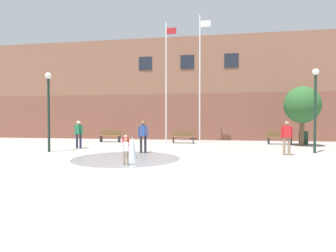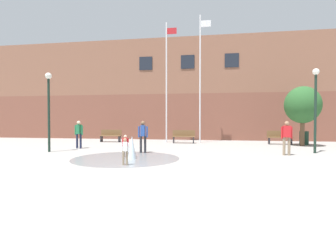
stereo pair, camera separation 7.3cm
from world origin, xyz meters
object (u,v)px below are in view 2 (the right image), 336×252
adult_near_bench (287,135)px  flagpole_right (200,76)px  park_bench_left_of_flagpoles (111,135)px  adult_watching (79,132)px  child_running (125,149)px  lamp_post_right_lane (316,98)px  lamp_post_left_lane (49,101)px  park_bench_center (184,136)px  trash_can (304,138)px  child_in_fountain (125,144)px  teen_by_trashcan (143,134)px  street_tree_near_building (303,105)px  park_bench_near_trashcan (280,137)px  flagpole_left (167,79)px

adult_near_bench → flagpole_right: 8.42m
park_bench_left_of_flagpoles → adult_watching: bearing=-92.0°
flagpole_right → child_running: bearing=-103.2°
adult_near_bench → lamp_post_right_lane: 2.63m
flagpole_right → lamp_post_left_lane: flagpole_right is taller
park_bench_left_of_flagpoles → child_running: 10.32m
park_bench_center → adult_watching: size_ratio=1.01×
park_bench_left_of_flagpoles → trash_can: (13.43, -0.05, -0.03)m
park_bench_left_of_flagpoles → lamp_post_left_lane: size_ratio=0.39×
child_in_fountain → teen_by_trashcan: bearing=-94.8°
park_bench_center → street_tree_near_building: bearing=-6.4°
child_running → flagpole_right: flagpole_right is taller
child_running → flagpole_right: size_ratio=0.11×
teen_by_trashcan → flagpole_right: bearing=-26.0°
teen_by_trashcan → child_in_fountain: 1.69m
park_bench_center → park_bench_near_trashcan: same height
trash_can → lamp_post_left_lane: bearing=-156.6°
child_running → adult_near_bench: size_ratio=0.62×
child_running → lamp_post_right_lane: size_ratio=0.24×
park_bench_left_of_flagpoles → flagpole_left: bearing=7.1°
park_bench_center → lamp_post_left_lane: (-6.31, -6.15, 2.16)m
teen_by_trashcan → lamp_post_left_lane: bearing=90.6°
trash_can → flagpole_left: bearing=176.5°
child_running → teen_by_trashcan: bearing=-26.7°
park_bench_center → teen_by_trashcan: size_ratio=1.01×
child_in_fountain → lamp_post_right_lane: bearing=-153.5°
flagpole_left → lamp_post_right_lane: (8.30, -5.07, -1.92)m
lamp_post_right_lane → teen_by_trashcan: bearing=-171.3°
lamp_post_left_lane → street_tree_near_building: lamp_post_left_lane is taller
park_bench_center → park_bench_left_of_flagpoles: bearing=179.1°
child_in_fountain → flagpole_right: bearing=-102.2°
adult_watching → flagpole_left: flagpole_left is taller
park_bench_near_trashcan → flagpole_right: bearing=175.1°
park_bench_near_trashcan → street_tree_near_building: (1.09, -1.00, 2.10)m
park_bench_near_trashcan → teen_by_trashcan: (-7.93, -5.92, 0.45)m
park_bench_center → flagpole_right: bearing=27.9°
flagpole_left → street_tree_near_building: flagpole_left is taller
park_bench_center → child_running: 9.38m
street_tree_near_building → lamp_post_left_lane: bearing=-159.1°
child_in_fountain → adult_near_bench: adult_near_bench is taller
park_bench_left_of_flagpoles → trash_can: 13.43m
park_bench_near_trashcan → child_running: bearing=-129.0°
teen_by_trashcan → flagpole_left: 7.37m
child_in_fountain → lamp_post_left_lane: size_ratio=0.24×
park_bench_near_trashcan → lamp_post_right_lane: lamp_post_right_lane is taller
flagpole_right → child_in_fountain: bearing=-110.4°
lamp_post_left_lane → trash_can: size_ratio=4.51×
flagpole_right → lamp_post_right_lane: 8.03m
park_bench_near_trashcan → flagpole_left: (-7.79, 0.45, 4.15)m
flagpole_left → trash_can: flagpole_left is taller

